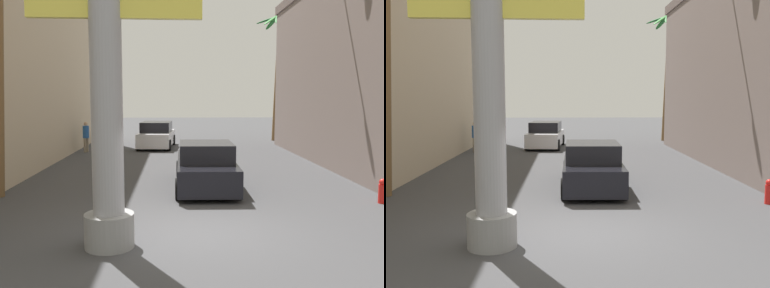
% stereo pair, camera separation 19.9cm
% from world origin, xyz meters
% --- Properties ---
extents(ground_plane, '(86.06, 86.06, 0.00)m').
position_xyz_m(ground_plane, '(0.00, 10.00, 0.00)').
color(ground_plane, '#424244').
extents(street_lamp, '(2.16, 0.28, 7.37)m').
position_xyz_m(street_lamp, '(5.73, 7.19, 4.40)').
color(street_lamp, '#59595E').
rests_on(street_lamp, ground).
extents(car_lead, '(2.06, 5.03, 1.56)m').
position_xyz_m(car_lead, '(0.49, 4.75, 0.70)').
color(car_lead, black).
rests_on(car_lead, ground).
extents(car_far, '(2.26, 4.46, 1.56)m').
position_xyz_m(car_far, '(-1.63, 16.25, 0.74)').
color(car_far, black).
rests_on(car_far, ground).
extents(palm_tree_far_right, '(3.04, 2.97, 8.63)m').
position_xyz_m(palm_tree_far_right, '(6.54, 20.06, 5.62)').
color(palm_tree_far_right, brown).
rests_on(palm_tree_far_right, ground).
extents(pedestrian_far_left, '(0.46, 0.46, 1.69)m').
position_xyz_m(pedestrian_far_left, '(-5.43, 14.19, 0.98)').
color(pedestrian_far_left, gray).
rests_on(pedestrian_far_left, ground).
extents(fire_hydrant, '(0.22, 0.22, 0.72)m').
position_xyz_m(fire_hydrant, '(5.43, 2.37, 0.35)').
color(fire_hydrant, red).
rests_on(fire_hydrant, ground).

